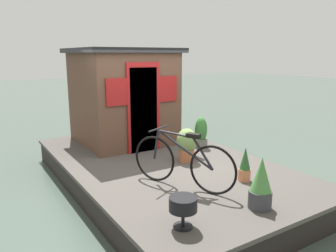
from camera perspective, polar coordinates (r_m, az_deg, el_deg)
ground_plane at (r=6.33m, az=-0.98°, el=-10.10°), size 60.00×60.00×0.00m
houseboat_deck at (r=6.24m, az=-0.99°, el=-8.08°), size 5.64×3.31×0.47m
houseboat_cabin at (r=7.42m, az=-7.92°, el=5.29°), size 2.17×2.07×2.08m
bicycle at (r=4.86m, az=2.48°, el=-6.23°), size 1.55×0.80×0.86m
potted_plant_ivy at (r=5.27m, az=13.24°, el=-6.64°), size 0.19×0.19×0.54m
potted_plant_sage at (r=6.06m, az=3.28°, el=-3.13°), size 0.38×0.38×0.62m
potted_plant_basil at (r=6.99m, az=5.74°, el=-1.33°), size 0.29×0.29×0.66m
potted_plant_geranium at (r=4.40m, az=15.87°, el=-9.77°), size 0.30×0.30×0.68m
charcoal_grill at (r=3.82m, az=2.65°, el=-13.66°), size 0.32×0.32×0.37m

